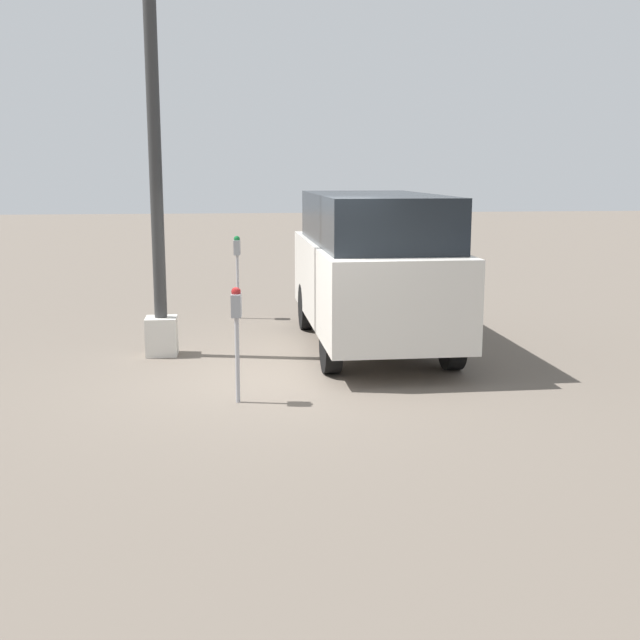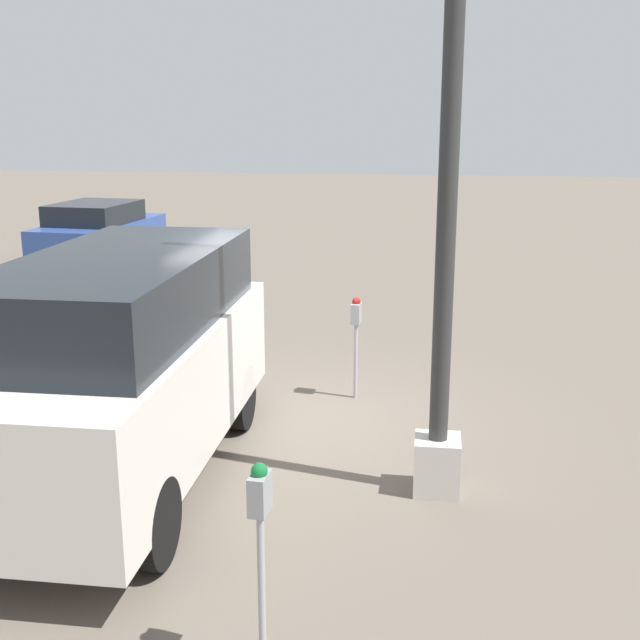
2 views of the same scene
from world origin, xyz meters
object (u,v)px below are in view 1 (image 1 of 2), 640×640
Objects in this scene: lamp_post at (156,175)px; parked_van at (372,265)px; parking_meter_far at (237,258)px; parking_meter_near at (237,318)px.

lamp_post is 3.36m from parked_van.
parking_meter_far is 3.27m from parked_van.
parking_meter_near is 3.38m from parked_van.
parking_meter_near is at bearing -176.10° from parking_meter_far.
parked_van is (0.15, -3.08, -1.32)m from lamp_post.
parking_meter_far is at bearing -22.21° from lamp_post.
parking_meter_far is at bearing 36.22° from parked_van.
lamp_post reaches higher than parked_van.
lamp_post is at bearing 162.59° from parking_meter_far.
parking_meter_far is (5.31, -0.08, 0.11)m from parking_meter_near.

